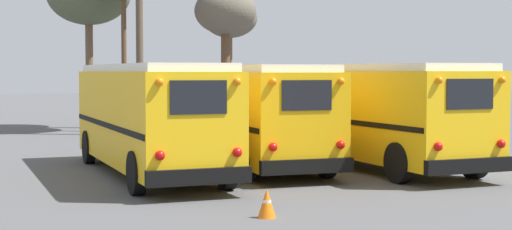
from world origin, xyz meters
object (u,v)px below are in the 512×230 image
school_bus_0 (149,115)px  bare_tree_0 (230,18)px  bare_tree_3 (225,14)px  school_bus_1 (244,111)px  utility_pole (139,26)px  school_bus_2 (366,110)px  traffic_cone (267,203)px

school_bus_0 → bare_tree_0: (8.86, 19.36, 4.06)m
bare_tree_0 → bare_tree_3: size_ratio=1.02×
school_bus_1 → utility_pole: 12.32m
bare_tree_3 → school_bus_2: bearing=-90.7°
school_bus_2 → bare_tree_3: bare_tree_3 is taller
utility_pole → school_bus_2: bearing=-73.5°
school_bus_1 → school_bus_2: bearing=-27.0°
school_bus_0 → bare_tree_0: size_ratio=1.36×
school_bus_1 → bare_tree_3: size_ratio=1.54×
school_bus_1 → school_bus_2: 3.74m
school_bus_0 → school_bus_2: (6.66, -0.10, 0.01)m
utility_pole → traffic_cone: 21.04m
school_bus_2 → traffic_cone: school_bus_2 is taller
school_bus_1 → traffic_cone: 9.06m
school_bus_2 → bare_tree_3: bearing=89.3°
bare_tree_3 → bare_tree_0: bearing=69.3°
school_bus_2 → traffic_cone: size_ratio=17.66×
bare_tree_0 → bare_tree_3: bearing=-110.7°
utility_pole → traffic_cone: utility_pole is taller
utility_pole → bare_tree_0: 8.61m
bare_tree_0 → bare_tree_3: (-2.04, -5.39, -0.20)m
school_bus_2 → traffic_cone: 9.18m
bare_tree_3 → traffic_cone: bare_tree_3 is taller
bare_tree_3 → utility_pole: bearing=-173.2°
school_bus_2 → utility_pole: bearing=106.5°
school_bus_1 → traffic_cone: school_bus_1 is taller
school_bus_2 → school_bus_0: bearing=179.2°
school_bus_0 → bare_tree_0: bare_tree_0 is taller
school_bus_0 → bare_tree_3: bearing=64.0°
school_bus_2 → bare_tree_3: 14.58m
bare_tree_0 → school_bus_2: bearing=-96.5°
school_bus_2 → utility_pole: 14.51m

